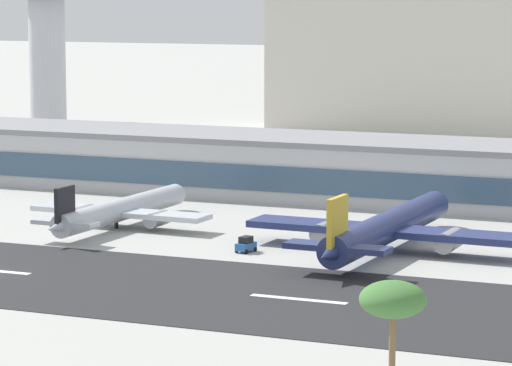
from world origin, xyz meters
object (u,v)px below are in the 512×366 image
at_px(terminal_building, 338,168).
at_px(control_tower, 47,44).
at_px(airliner_black_tail_gate_0, 117,211).
at_px(airliner_gold_tail_gate_1, 384,229).
at_px(palm_tree_1, 393,302).
at_px(service_baggage_tug_0, 246,245).

distance_m(terminal_building, control_tower, 80.91).
distance_m(control_tower, airliner_black_tail_gate_0, 89.06).
bearing_deg(terminal_building, airliner_gold_tail_gate_1, -62.99).
bearing_deg(palm_tree_1, control_tower, 129.91).
distance_m(airliner_black_tail_gate_0, service_baggage_tug_0, 27.71).
bearing_deg(control_tower, airliner_black_tail_gate_0, -51.70).
xyz_separation_m(control_tower, service_baggage_tug_0, (79.22, -77.82, -23.66)).
height_order(airliner_black_tail_gate_0, service_baggage_tug_0, airliner_black_tail_gate_0).
relative_size(airliner_gold_tail_gate_1, service_baggage_tug_0, 14.32).
relative_size(terminal_building, palm_tree_1, 17.17).
bearing_deg(service_baggage_tug_0, airliner_black_tail_gate_0, 78.38).
bearing_deg(service_baggage_tug_0, control_tower, 55.32).
xyz_separation_m(service_baggage_tug_0, palm_tree_1, (42.18, -67.32, 9.88)).
relative_size(airliner_black_tail_gate_0, service_baggage_tug_0, 11.51).
height_order(control_tower, airliner_gold_tail_gate_1, control_tower).
xyz_separation_m(terminal_building, airliner_gold_tail_gate_1, (22.77, -44.67, -2.06)).
xyz_separation_m(control_tower, airliner_gold_tail_gate_1, (96.90, -70.62, -21.44)).
xyz_separation_m(terminal_building, palm_tree_1, (47.26, -119.19, 5.61)).
distance_m(terminal_building, airliner_gold_tail_gate_1, 50.18).
height_order(terminal_building, airliner_black_tail_gate_0, terminal_building).
height_order(airliner_black_tail_gate_0, airliner_gold_tail_gate_1, airliner_gold_tail_gate_1).
bearing_deg(airliner_black_tail_gate_0, service_baggage_tug_0, -109.51).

